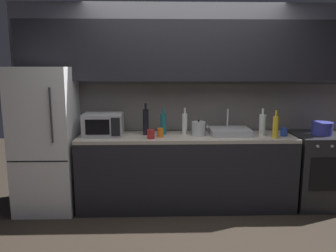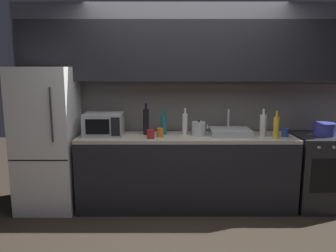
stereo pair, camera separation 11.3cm
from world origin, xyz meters
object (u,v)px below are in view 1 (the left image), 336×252
(wine_bottle_clear, at_px, (262,125))
(mug_blue, at_px, (284,132))
(mug_orange, at_px, (160,133))
(microwave, at_px, (103,125))
(wine_bottle_white, at_px, (185,123))
(refrigerator, at_px, (46,140))
(cooking_pot, at_px, (322,128))
(wine_bottle_teal, at_px, (163,124))
(wine_bottle_dark, at_px, (146,122))
(oven_range, at_px, (317,170))
(kettle, at_px, (199,129))
(wine_bottle_yellow, at_px, (275,127))
(mug_red, at_px, (151,134))

(wine_bottle_clear, distance_m, mug_blue, 0.27)
(mug_blue, xyz_separation_m, mug_orange, (-1.48, -0.02, 0.00))
(wine_bottle_clear, bearing_deg, microwave, 178.33)
(wine_bottle_white, bearing_deg, microwave, -175.58)
(refrigerator, distance_m, cooking_pot, 3.33)
(wine_bottle_clear, distance_m, wine_bottle_white, 0.93)
(wine_bottle_teal, bearing_deg, wine_bottle_clear, -6.07)
(wine_bottle_white, relative_size, wine_bottle_teal, 1.01)
(mug_orange, bearing_deg, mug_blue, 0.96)
(wine_bottle_dark, bearing_deg, mug_orange, -39.08)
(wine_bottle_white, xyz_separation_m, mug_orange, (-0.30, -0.18, -0.08))
(microwave, xyz_separation_m, cooking_pot, (2.65, -0.02, -0.06))
(refrigerator, xyz_separation_m, wine_bottle_dark, (1.18, 0.06, 0.21))
(oven_range, distance_m, kettle, 1.57)
(wine_bottle_yellow, distance_m, wine_bottle_clear, 0.17)
(kettle, height_order, mug_orange, kettle)
(wine_bottle_clear, relative_size, wine_bottle_teal, 1.03)
(kettle, height_order, wine_bottle_white, wine_bottle_white)
(wine_bottle_white, xyz_separation_m, mug_red, (-0.41, -0.27, -0.08))
(microwave, height_order, mug_orange, microwave)
(wine_bottle_white, bearing_deg, wine_bottle_clear, -8.11)
(oven_range, relative_size, wine_bottle_teal, 2.82)
(wine_bottle_teal, bearing_deg, microwave, -174.38)
(refrigerator, height_order, wine_bottle_teal, refrigerator)
(wine_bottle_dark, bearing_deg, wine_bottle_teal, 8.04)
(kettle, bearing_deg, wine_bottle_yellow, -10.42)
(microwave, bearing_deg, kettle, -1.33)
(wine_bottle_teal, height_order, mug_orange, wine_bottle_teal)
(wine_bottle_clear, distance_m, mug_orange, 1.22)
(refrigerator, xyz_separation_m, wine_bottle_clear, (2.58, -0.04, 0.18))
(kettle, xyz_separation_m, cooking_pot, (1.51, 0.01, -0.01))
(wine_bottle_yellow, xyz_separation_m, mug_red, (-1.44, -0.00, -0.08))
(kettle, height_order, mug_blue, kettle)
(refrigerator, distance_m, microwave, 0.70)
(microwave, height_order, wine_bottle_white, wine_bottle_white)
(wine_bottle_yellow, relative_size, wine_bottle_teal, 1.01)
(mug_orange, bearing_deg, wine_bottle_teal, 78.25)
(microwave, bearing_deg, cooking_pot, -0.40)
(kettle, xyz_separation_m, mug_blue, (1.02, -0.05, -0.04))
(refrigerator, xyz_separation_m, mug_red, (1.25, -0.17, 0.09))
(wine_bottle_clear, height_order, cooking_pot, wine_bottle_clear)
(oven_range, height_order, microwave, microwave)
(kettle, bearing_deg, wine_bottle_clear, -2.17)
(microwave, xyz_separation_m, wine_bottle_teal, (0.72, 0.07, -0.00))
(mug_blue, bearing_deg, wine_bottle_teal, 174.14)
(wine_bottle_white, xyz_separation_m, cooking_pot, (1.67, -0.09, -0.06))
(mug_blue, bearing_deg, mug_red, -175.94)
(refrigerator, height_order, wine_bottle_white, refrigerator)
(wine_bottle_dark, distance_m, wine_bottle_teal, 0.22)
(mug_orange, distance_m, cooking_pot, 1.97)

